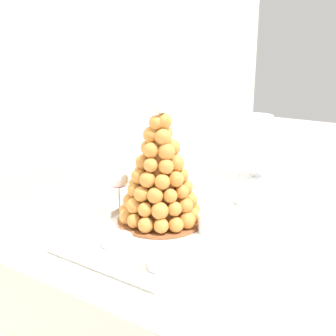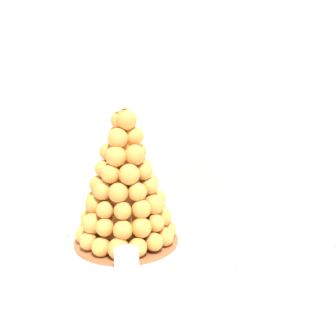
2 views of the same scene
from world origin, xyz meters
name	(u,v)px [view 2 (image 2 of 2)]	position (x,y,z in m)	size (l,w,h in m)	color
backdrop_wall	(193,59)	(0.00, 0.87, 1.25)	(4.80, 0.10, 2.50)	silver
buffet_table	(227,282)	(0.00, 0.00, 0.70)	(1.29, 0.99, 0.79)	brown
serving_tray	(133,247)	(-0.23, -0.01, 0.80)	(0.65, 0.35, 0.02)	white
croquembouche	(125,187)	(-0.25, 0.02, 0.94)	(0.25, 0.25, 0.36)	brown
dessert_cup_left	(12,264)	(-0.46, -0.13, 0.83)	(0.06, 0.06, 0.05)	silver
dessert_cup_mid_left	(127,263)	(-0.24, -0.13, 0.83)	(0.05, 0.05, 0.05)	silver
dessert_cup_centre	(250,258)	(0.02, -0.12, 0.83)	(0.05, 0.05, 0.05)	silver
creme_brulee_ramekin	(52,236)	(-0.43, 0.03, 0.81)	(0.08, 0.08, 0.02)	white
wine_glass	(125,182)	(-0.26, 0.17, 0.91)	(0.07, 0.07, 0.16)	silver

